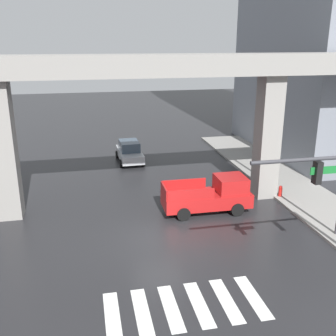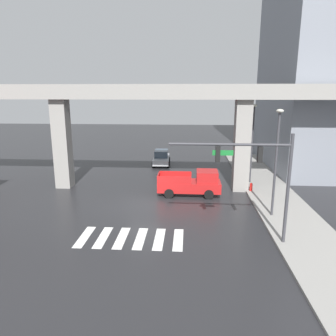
{
  "view_description": "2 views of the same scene",
  "coord_description": "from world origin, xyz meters",
  "px_view_note": "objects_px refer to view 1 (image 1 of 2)",
  "views": [
    {
      "loc": [
        -3.25,
        -17.74,
        9.65
      ],
      "look_at": [
        1.23,
        3.48,
        2.59
      ],
      "focal_mm": 42.33,
      "sensor_mm": 36.0,
      "label": 1
    },
    {
      "loc": [
        3.26,
        -22.23,
        8.29
      ],
      "look_at": [
        1.66,
        2.13,
        2.4
      ],
      "focal_mm": 33.87,
      "sensor_mm": 36.0,
      "label": 2
    }
  ],
  "objects_px": {
    "pickup_truck": "(211,195)",
    "street_lamp_mid_block": "(272,119)",
    "sedan_silver": "(130,152)",
    "fire_hydrant": "(280,192)"
  },
  "relations": [
    {
      "from": "street_lamp_mid_block",
      "to": "fire_hydrant",
      "type": "relative_size",
      "value": 8.52
    },
    {
      "from": "pickup_truck",
      "to": "street_lamp_mid_block",
      "type": "xyz_separation_m",
      "value": [
        5.32,
        3.73,
        3.57
      ]
    },
    {
      "from": "pickup_truck",
      "to": "sedan_silver",
      "type": "relative_size",
      "value": 1.17
    },
    {
      "from": "pickup_truck",
      "to": "sedan_silver",
      "type": "distance_m",
      "value": 11.46
    },
    {
      "from": "sedan_silver",
      "to": "street_lamp_mid_block",
      "type": "relative_size",
      "value": 0.6
    },
    {
      "from": "pickup_truck",
      "to": "street_lamp_mid_block",
      "type": "relative_size",
      "value": 0.71
    },
    {
      "from": "street_lamp_mid_block",
      "to": "fire_hydrant",
      "type": "height_order",
      "value": "street_lamp_mid_block"
    },
    {
      "from": "street_lamp_mid_block",
      "to": "fire_hydrant",
      "type": "xyz_separation_m",
      "value": [
        -0.4,
        -2.73,
        -4.13
      ]
    },
    {
      "from": "pickup_truck",
      "to": "fire_hydrant",
      "type": "xyz_separation_m",
      "value": [
        4.92,
        1.0,
        -0.56
      ]
    },
    {
      "from": "sedan_silver",
      "to": "street_lamp_mid_block",
      "type": "height_order",
      "value": "street_lamp_mid_block"
    }
  ]
}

